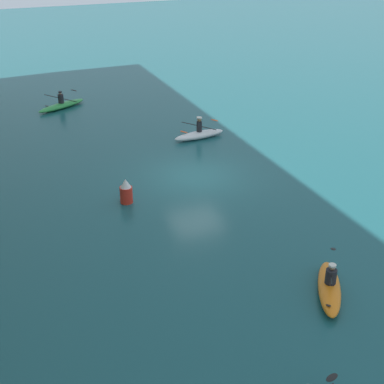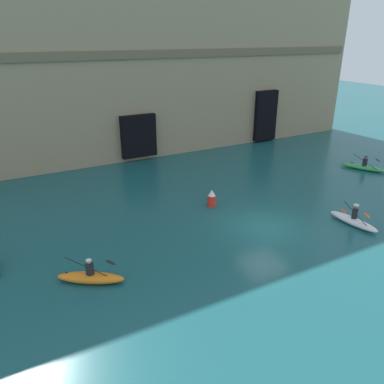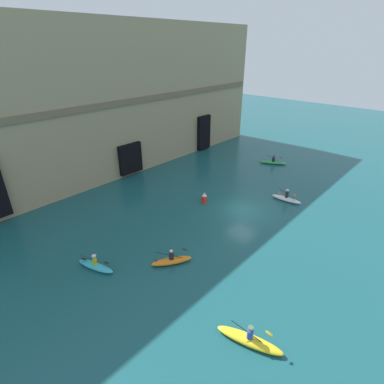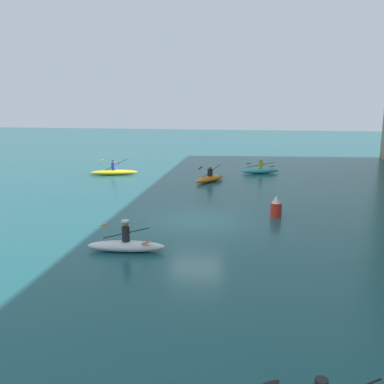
{
  "view_description": "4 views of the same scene",
  "coord_description": "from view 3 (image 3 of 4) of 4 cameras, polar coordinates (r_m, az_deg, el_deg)",
  "views": [
    {
      "loc": [
        -20.72,
        8.81,
        10.54
      ],
      "look_at": [
        -5.27,
        2.41,
        2.1
      ],
      "focal_mm": 50.0,
      "sensor_mm": 36.0,
      "label": 1
    },
    {
      "loc": [
        -12.11,
        -14.17,
        9.76
      ],
      "look_at": [
        -3.37,
        2.3,
        1.89
      ],
      "focal_mm": 35.0,
      "sensor_mm": 36.0,
      "label": 2
    },
    {
      "loc": [
        -21.08,
        -12.83,
        14.02
      ],
      "look_at": [
        -3.99,
        2.83,
        2.44
      ],
      "focal_mm": 28.0,
      "sensor_mm": 36.0,
      "label": 3
    },
    {
      "loc": [
        19.23,
        2.75,
        5.67
      ],
      "look_at": [
        -1.91,
        -0.51,
        0.97
      ],
      "focal_mm": 40.0,
      "sensor_mm": 36.0,
      "label": 4
    }
  ],
  "objects": [
    {
      "name": "ground_plane",
      "position": [
        28.38,
        9.73,
        -3.48
      ],
      "size": [
        120.0,
        120.0,
        0.0
      ],
      "primitive_type": "plane",
      "color": "#195156"
    },
    {
      "name": "cliff_bluff",
      "position": [
        36.64,
        -16.14,
        16.35
      ],
      "size": [
        45.39,
        7.21,
        16.36
      ],
      "color": "#9E8966",
      "rests_on": "ground"
    },
    {
      "name": "kayak_orange",
      "position": [
        21.72,
        -3.9,
        -12.87
      ],
      "size": [
        2.82,
        2.13,
        1.19
      ],
      "rotation": [
        0.0,
        0.0,
        5.72
      ],
      "color": "orange",
      "rests_on": "ground"
    },
    {
      "name": "kayak_green",
      "position": [
        40.16,
        15.19,
        5.49
      ],
      "size": [
        2.28,
        3.41,
        1.12
      ],
      "rotation": [
        0.0,
        0.0,
        5.2
      ],
      "color": "green",
      "rests_on": "ground"
    },
    {
      "name": "kayak_yellow",
      "position": [
        17.56,
        10.86,
        -25.88
      ],
      "size": [
        1.67,
        3.62,
        1.26
      ],
      "rotation": [
        0.0,
        0.0,
        4.98
      ],
      "color": "yellow",
      "rests_on": "ground"
    },
    {
      "name": "kayak_white",
      "position": [
        30.95,
        17.52,
        -1.2
      ],
      "size": [
        0.97,
        3.0,
        1.21
      ],
      "rotation": [
        0.0,
        0.0,
        1.66
      ],
      "color": "white",
      "rests_on": "ground"
    },
    {
      "name": "kayak_cyan",
      "position": [
        22.26,
        -17.88,
        -13.21
      ],
      "size": [
        1.51,
        2.96,
        1.13
      ],
      "rotation": [
        0.0,
        0.0,
        1.87
      ],
      "color": "#33B2C6",
      "rests_on": "ground"
    },
    {
      "name": "marker_buoy",
      "position": [
        29.15,
        2.35,
        -1.1
      ],
      "size": [
        0.54,
        0.54,
        1.08
      ],
      "color": "red",
      "rests_on": "ground"
    }
  ]
}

